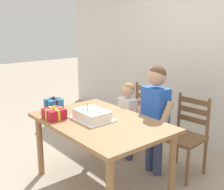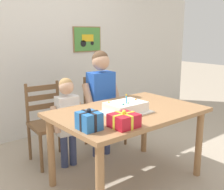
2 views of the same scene
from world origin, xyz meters
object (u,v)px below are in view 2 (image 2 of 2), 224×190
Objects in this scene: gift_box_red_large at (89,121)px; gift_box_beside_cake at (124,120)px; dining_table at (128,119)px; chair_right at (103,110)px; child_older at (101,93)px; child_younger at (67,114)px; chair_left at (49,123)px; birthday_cake at (126,108)px.

gift_box_red_large is 0.82× the size of gift_box_beside_cake.
chair_right reaches higher than dining_table.
chair_right is 0.47m from child_older.
child_younger is (0.31, 0.87, -0.20)m from gift_box_red_large.
gift_box_beside_cake is 1.30m from chair_left.
chair_right reaches higher than gift_box_beside_cake.
chair_right is (1.01, 1.13, -0.35)m from gift_box_red_large.
child_younger reaches higher than gift_box_red_large.
child_younger is (-0.22, 0.71, -0.18)m from birthday_cake.
gift_box_red_large is 0.19× the size of chair_right.
birthday_cake reaches higher than chair_left.
chair_right is 0.72× the size of child_older.
chair_left is 0.91× the size of child_younger.
gift_box_beside_cake is 0.17× the size of child_older.
chair_left is (-0.04, 1.26, -0.34)m from gift_box_beside_cake.
child_younger is at bearing 70.53° from gift_box_red_large.
dining_table is 1.57× the size of chair_left.
gift_box_red_large reaches higher than chair_right.
chair_left is 0.80m from chair_right.
birthday_cake is 0.55m from gift_box_red_large.
child_younger reaches higher than dining_table.
gift_box_beside_cake is at bearing -117.78° from child_older.
birthday_cake is 0.76m from child_younger.
dining_table is 8.15× the size of gift_box_red_large.
child_older is at bearing -0.07° from child_younger.
child_older reaches higher than gift_box_red_large.
chair_left is 0.70m from child_older.
gift_box_beside_cake reaches higher than dining_table.
chair_right is (0.76, 1.26, -0.34)m from gift_box_beside_cake.
chair_left is at bearing 108.24° from birthday_cake.
gift_box_red_large reaches higher than chair_left.
birthday_cake reaches higher than gift_box_red_large.
dining_table is 0.17m from birthday_cake.
chair_left is at bearing -180.00° from chair_right.
birthday_cake is 2.04× the size of gift_box_beside_cake.
child_older is at bearing 70.82° from birthday_cake.
dining_table is 1.43× the size of child_younger.
chair_left is 1.00× the size of chair_right.
child_older is (0.57, -0.27, 0.31)m from chair_left.
birthday_cake reaches higher than gift_box_beside_cake.
child_older reaches higher than chair_right.
chair_right is 0.76m from child_younger.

